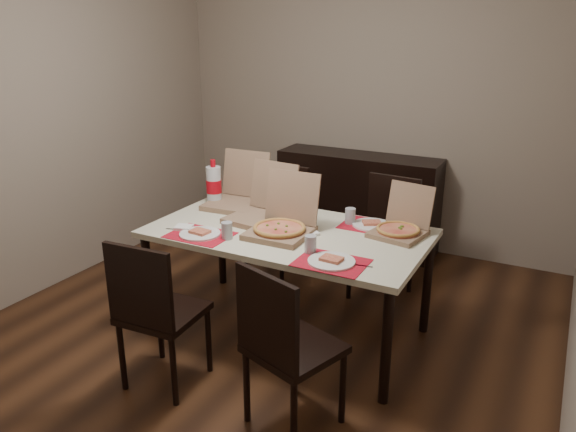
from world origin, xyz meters
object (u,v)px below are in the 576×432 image
at_px(dip_bowl, 304,221).
at_px(soda_bottle, 214,185).
at_px(dining_table, 288,240).
at_px(chair_near_left, 155,309).
at_px(chair_far_left, 279,217).
at_px(pizza_box_center, 282,226).
at_px(sideboard, 357,202).
at_px(chair_near_right, 284,343).
at_px(chair_far_right, 386,232).

distance_m(dip_bowl, soda_bottle, 0.81).
bearing_deg(dining_table, chair_near_left, -112.37).
relative_size(chair_far_left, dip_bowl, 7.08).
bearing_deg(dip_bowl, pizza_box_center, -98.01).
distance_m(pizza_box_center, dip_bowl, 0.26).
bearing_deg(sideboard, pizza_box_center, -85.21).
xyz_separation_m(chair_near_left, chair_near_right, (0.82, 0.02, 0.00)).
distance_m(chair_near_left, soda_bottle, 1.29).
distance_m(sideboard, soda_bottle, 1.63).
xyz_separation_m(chair_near_right, pizza_box_center, (-0.45, 0.81, 0.30)).
distance_m(dining_table, chair_near_right, 1.01).
relative_size(sideboard, chair_near_right, 1.61).
relative_size(chair_far_left, soda_bottle, 2.74).
xyz_separation_m(chair_far_right, dip_bowl, (-0.36, -0.72, 0.25)).
bearing_deg(dining_table, chair_far_left, 121.82).
height_order(sideboard, chair_far_right, chair_far_right).
distance_m(dining_table, pizza_box_center, 0.15).
distance_m(chair_near_right, pizza_box_center, 0.97).
xyz_separation_m(dip_bowl, soda_bottle, (-0.79, 0.08, 0.13)).
bearing_deg(soda_bottle, chair_far_right, 29.06).
height_order(dining_table, chair_far_left, chair_far_left).
distance_m(sideboard, chair_near_left, 2.62).
bearing_deg(dining_table, sideboard, 95.12).
height_order(chair_near_right, chair_far_left, same).
bearing_deg(pizza_box_center, soda_bottle, 156.01).
relative_size(chair_far_left, chair_far_right, 1.00).
xyz_separation_m(sideboard, pizza_box_center, (0.15, -1.78, 0.36)).
xyz_separation_m(sideboard, dip_bowl, (0.19, -1.53, 0.32)).
bearing_deg(dining_table, dip_bowl, 79.39).
xyz_separation_m(pizza_box_center, dip_bowl, (0.04, 0.25, -0.04)).
relative_size(pizza_box_center, dip_bowl, 3.22).
bearing_deg(chair_far_right, sideboard, 123.94).
relative_size(chair_near_left, pizza_box_center, 2.20).
bearing_deg(chair_near_left, dining_table, 67.63).
relative_size(dining_table, chair_near_left, 1.94).
bearing_deg(soda_bottle, pizza_box_center, -23.99).
relative_size(sideboard, soda_bottle, 4.41).
bearing_deg(sideboard, dining_table, -84.88).
bearing_deg(sideboard, dip_bowl, -83.10).
bearing_deg(chair_near_left, sideboard, 85.15).
relative_size(chair_near_right, pizza_box_center, 2.20).
distance_m(sideboard, chair_near_right, 2.66).
bearing_deg(chair_far_left, dip_bowl, -50.12).
height_order(chair_near_right, chair_far_right, same).
bearing_deg(soda_bottle, dip_bowl, -5.94).
bearing_deg(dining_table, chair_far_right, 66.41).
height_order(dining_table, pizza_box_center, pizza_box_center).
xyz_separation_m(chair_far_right, soda_bottle, (-1.15, -0.64, 0.38)).
relative_size(chair_near_right, soda_bottle, 2.74).
relative_size(dining_table, chair_far_left, 1.94).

